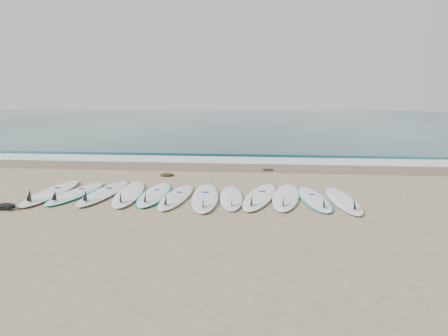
# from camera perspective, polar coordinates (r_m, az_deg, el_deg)

# --- Properties ---
(ground) EXTENTS (120.00, 120.00, 0.00)m
(ground) POSITION_cam_1_polar(r_m,az_deg,el_deg) (9.48, -4.10, -3.81)
(ground) COLOR #988463
(ocean) EXTENTS (120.00, 55.00, 0.03)m
(ocean) POSITION_cam_1_polar(r_m,az_deg,el_deg) (41.67, 3.89, 6.36)
(ocean) COLOR #1D4F4F
(ocean) RESTS_ON ground
(wet_sand_band) EXTENTS (120.00, 1.80, 0.01)m
(wet_sand_band) POSITION_cam_1_polar(r_m,az_deg,el_deg) (13.45, -1.01, 0.15)
(wet_sand_band) COLOR brown
(wet_sand_band) RESTS_ON ground
(foam_band) EXTENTS (120.00, 1.40, 0.04)m
(foam_band) POSITION_cam_1_polar(r_m,az_deg,el_deg) (14.83, -0.33, 1.06)
(foam_band) COLOR silver
(foam_band) RESTS_ON ground
(wave_crest) EXTENTS (120.00, 1.00, 0.10)m
(wave_crest) POSITION_cam_1_polar(r_m,az_deg,el_deg) (16.30, 0.26, 1.92)
(wave_crest) COLOR #1D4F4F
(wave_crest) RESTS_ON ground
(surfboard_0) EXTENTS (0.71, 2.78, 0.35)m
(surfboard_0) POSITION_cam_1_polar(r_m,az_deg,el_deg) (10.35, -21.70, -2.99)
(surfboard_0) COLOR white
(surfboard_0) RESTS_ON ground
(surfboard_1) EXTENTS (0.74, 2.47, 0.31)m
(surfboard_1) POSITION_cam_1_polar(r_m,az_deg,el_deg) (10.17, -18.76, -3.11)
(surfboard_1) COLOR white
(surfboard_1) RESTS_ON ground
(surfboard_2) EXTENTS (0.58, 2.68, 0.34)m
(surfboard_2) POSITION_cam_1_polar(r_m,az_deg,el_deg) (9.98, -15.49, -3.12)
(surfboard_2) COLOR white
(surfboard_2) RESTS_ON ground
(surfboard_3) EXTENTS (0.94, 2.71, 0.34)m
(surfboard_3) POSITION_cam_1_polar(r_m,az_deg,el_deg) (9.75, -12.33, -3.27)
(surfboard_3) COLOR white
(surfboard_3) RESTS_ON ground
(surfboard_4) EXTENTS (0.71, 2.47, 0.31)m
(surfboard_4) POSITION_cam_1_polar(r_m,az_deg,el_deg) (9.65, -9.07, -3.38)
(surfboard_4) COLOR white
(surfboard_4) RESTS_ON ground
(surfboard_5) EXTENTS (0.56, 2.46, 0.31)m
(surfboard_5) POSITION_cam_1_polar(r_m,az_deg,el_deg) (9.31, -6.29, -3.75)
(surfboard_5) COLOR white
(surfboard_5) RESTS_ON ground
(surfboard_6) EXTENTS (0.85, 2.74, 0.34)m
(surfboard_6) POSITION_cam_1_polar(r_m,az_deg,el_deg) (9.19, -2.48, -3.83)
(surfboard_6) COLOR white
(surfboard_6) RESTS_ON ground
(surfboard_7) EXTENTS (0.71, 2.35, 0.30)m
(surfboard_7) POSITION_cam_1_polar(r_m,az_deg,el_deg) (9.20, 0.97, -3.86)
(surfboard_7) COLOR white
(surfboard_7) RESTS_ON ground
(surfboard_8) EXTENTS (0.93, 2.74, 0.34)m
(surfboard_8) POSITION_cam_1_polar(r_m,az_deg,el_deg) (9.29, 4.67, -3.71)
(surfboard_8) COLOR white
(surfboard_8) RESTS_ON ground
(surfboard_9) EXTENTS (0.78, 2.69, 0.34)m
(surfboard_9) POSITION_cam_1_polar(r_m,az_deg,el_deg) (9.34, 8.09, -3.70)
(surfboard_9) COLOR white
(surfboard_9) RESTS_ON ground
(surfboard_10) EXTENTS (0.83, 2.37, 0.29)m
(surfboard_10) POSITION_cam_1_polar(r_m,az_deg,el_deg) (9.30, 11.73, -3.97)
(surfboard_10) COLOR white
(surfboard_10) RESTS_ON ground
(surfboard_11) EXTENTS (0.70, 2.49, 0.31)m
(surfboard_11) POSITION_cam_1_polar(r_m,az_deg,el_deg) (9.26, 15.35, -4.09)
(surfboard_11) COLOR white
(surfboard_11) RESTS_ON ground
(seaweed_near) EXTENTS (0.39, 0.30, 0.08)m
(seaweed_near) POSITION_cam_1_polar(r_m,az_deg,el_deg) (12.02, -7.47, -0.88)
(seaweed_near) COLOR black
(seaweed_near) RESTS_ON ground
(seaweed_far) EXTENTS (0.34, 0.26, 0.07)m
(seaweed_far) POSITION_cam_1_polar(r_m,az_deg,el_deg) (12.84, 5.75, -0.22)
(seaweed_far) COLOR black
(seaweed_far) RESTS_ON ground
(leash_coil) EXTENTS (0.46, 0.36, 0.11)m
(leash_coil) POSITION_cam_1_polar(r_m,az_deg,el_deg) (9.45, -26.73, -4.54)
(leash_coil) COLOR black
(leash_coil) RESTS_ON ground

